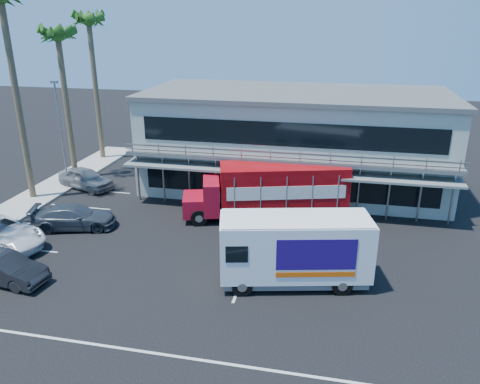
# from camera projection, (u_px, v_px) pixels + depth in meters

# --- Properties ---
(ground) EXTENTS (120.00, 120.00, 0.00)m
(ground) POSITION_uv_depth(u_px,v_px,m) (203.00, 276.00, 23.84)
(ground) COLOR black
(ground) RESTS_ON ground
(building) EXTENTS (22.40, 12.00, 7.30)m
(building) POSITION_uv_depth(u_px,v_px,m) (294.00, 139.00, 35.66)
(building) COLOR #A0A699
(building) RESTS_ON ground
(curb_strip) EXTENTS (3.00, 32.00, 0.16)m
(curb_strip) POSITION_uv_depth(u_px,v_px,m) (18.00, 208.00, 32.22)
(curb_strip) COLOR #A5A399
(curb_strip) RESTS_ON ground
(palm_d) EXTENTS (2.80, 2.80, 14.75)m
(palm_d) POSITION_uv_depth(u_px,v_px,m) (2.00, 10.00, 29.63)
(palm_d) COLOR brown
(palm_d) RESTS_ON ground
(palm_e) EXTENTS (2.80, 2.80, 12.25)m
(palm_e) POSITION_uv_depth(u_px,v_px,m) (59.00, 43.00, 34.89)
(palm_e) COLOR brown
(palm_e) RESTS_ON ground
(palm_f) EXTENTS (2.80, 2.80, 13.25)m
(palm_f) POSITION_uv_depth(u_px,v_px,m) (89.00, 29.00, 39.70)
(palm_f) COLOR brown
(palm_f) RESTS_ON ground
(light_pole_far) EXTENTS (0.50, 0.25, 8.09)m
(light_pole_far) POSITION_uv_depth(u_px,v_px,m) (61.00, 129.00, 35.10)
(light_pole_far) COLOR gray
(light_pole_far) RESTS_ON ground
(red_truck) EXTENTS (10.85, 5.23, 3.56)m
(red_truck) POSITION_uv_depth(u_px,v_px,m) (272.00, 189.00, 30.31)
(red_truck) COLOR #A50D21
(red_truck) RESTS_ON ground
(white_van) EXTENTS (7.58, 4.03, 3.52)m
(white_van) POSITION_uv_depth(u_px,v_px,m) (295.00, 249.00, 22.64)
(white_van) COLOR white
(white_van) RESTS_ON ground
(parked_car_b) EXTENTS (4.57, 2.06, 1.46)m
(parked_car_b) POSITION_uv_depth(u_px,v_px,m) (4.00, 269.00, 23.14)
(parked_car_b) COLOR black
(parked_car_b) RESTS_ON ground
(parked_car_d) EXTENTS (5.46, 3.34, 1.48)m
(parked_car_d) POSITION_uv_depth(u_px,v_px,m) (74.00, 217.00, 29.09)
(parked_car_d) COLOR #333A44
(parked_car_d) RESTS_ON ground
(parked_car_e) EXTENTS (5.03, 3.35, 1.59)m
(parked_car_e) POSITION_uv_depth(u_px,v_px,m) (86.00, 178.00, 35.88)
(parked_car_e) COLOR slate
(parked_car_e) RESTS_ON ground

